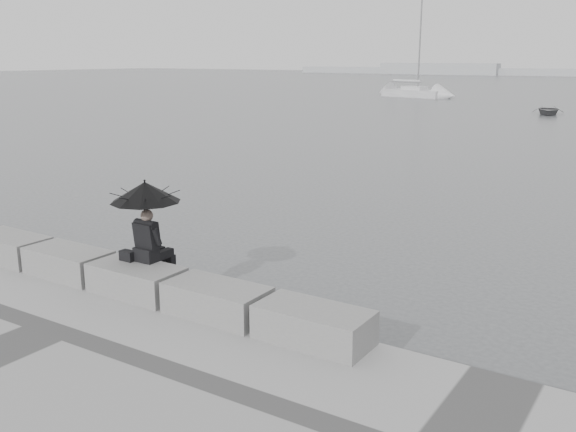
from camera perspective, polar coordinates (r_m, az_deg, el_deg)
The scene contains 10 objects.
ground at distance 11.50m, azimuth -11.48°, elevation -8.49°, with size 360.00×360.00×0.00m, color #474A4C.
stone_block_far_left at distance 13.51m, azimuth -23.44°, elevation -2.62°, with size 1.60×0.80×0.50m, color slate.
stone_block_left at distance 12.18m, azimuth -18.91°, elevation -3.95°, with size 1.60×0.80×0.50m, color slate.
stone_block_centre at distance 10.94m, azimuth -13.31°, elevation -5.56°, with size 1.60×0.80×0.50m, color slate.
stone_block_right at distance 9.85m, azimuth -6.33°, elevation -7.48°, with size 1.60×0.80×0.50m, color slate.
stone_block_far_right at distance 8.95m, azimuth 2.30°, elevation -9.68°, with size 1.60×0.80×0.50m, color slate.
seated_person at distance 10.82m, azimuth -12.58°, elevation 1.17°, with size 1.16×1.16×1.39m.
bag at distance 11.14m, azimuth -14.06°, elevation -3.44°, with size 0.27×0.15×0.17m, color black.
sailboat_left at distance 73.47m, azimuth 11.15°, elevation 10.74°, with size 7.67×4.18×12.90m.
dinghy at distance 54.03m, azimuth 22.11°, elevation 8.67°, with size 3.45×1.46×0.58m, color slate.
Camera 1 is at (7.53, -7.53, 4.34)m, focal length 40.00 mm.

